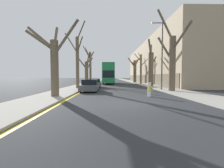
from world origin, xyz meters
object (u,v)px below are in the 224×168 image
at_px(street_tree_left_1, 77,60).
at_px(street_tree_right_0, 172,60).
at_px(parked_car_0, 90,86).
at_px(street_tree_left_2, 87,70).
at_px(street_tree_right_3, 135,70).
at_px(street_tree_right_1, 151,67).
at_px(double_decker_bus, 108,73).
at_px(street_tree_left_3, 90,66).
at_px(traffic_bollard, 149,90).
at_px(street_tree_left_0, 54,62).
at_px(lamp_post, 161,53).
at_px(street_tree_right_2, 141,68).
at_px(parked_car_1, 95,83).

height_order(street_tree_left_1, street_tree_right_0, street_tree_right_0).
bearing_deg(parked_car_0, street_tree_left_2, 99.95).
xyz_separation_m(street_tree_right_0, street_tree_right_3, (-0.03, 23.34, -0.13)).
distance_m(street_tree_right_1, double_decker_bus, 12.99).
bearing_deg(street_tree_left_3, double_decker_bus, -8.27).
xyz_separation_m(street_tree_left_3, traffic_bollard, (7.97, -23.70, -3.63)).
height_order(street_tree_right_0, parked_car_0, street_tree_right_0).
distance_m(street_tree_left_0, street_tree_right_1, 16.96).
bearing_deg(lamp_post, street_tree_right_2, 87.13).
xyz_separation_m(street_tree_right_0, traffic_bollard, (-3.48, -3.81, -2.94)).
xyz_separation_m(street_tree_left_3, street_tree_right_0, (11.44, -19.89, -0.69)).
height_order(street_tree_right_2, double_decker_bus, street_tree_right_2).
bearing_deg(street_tree_left_2, parked_car_0, -80.05).
bearing_deg(street_tree_right_0, parked_car_0, 174.58).
bearing_deg(double_decker_bus, street_tree_left_2, -120.74).
xyz_separation_m(street_tree_left_1, street_tree_right_0, (11.15, -4.04, -0.36)).
bearing_deg(street_tree_right_3, street_tree_right_1, -89.67).
xyz_separation_m(street_tree_right_1, traffic_bollard, (-3.53, -12.17, -2.71)).
relative_size(street_tree_left_3, traffic_bollard, 7.29).
xyz_separation_m(street_tree_left_0, street_tree_left_3, (-0.15, 24.12, 1.39)).
bearing_deg(parked_car_1, street_tree_left_0, -101.53).
bearing_deg(street_tree_left_0, street_tree_left_1, 89.03).
bearing_deg(street_tree_right_2, traffic_bollard, -100.03).
bearing_deg(street_tree_left_2, street_tree_left_0, -90.64).
distance_m(street_tree_left_2, traffic_bollard, 18.01).
height_order(street_tree_right_1, parked_car_0, street_tree_right_1).
bearing_deg(street_tree_left_0, street_tree_right_1, 47.98).
bearing_deg(parked_car_1, street_tree_right_0, -35.69).
xyz_separation_m(street_tree_left_0, street_tree_left_2, (0.18, 16.58, 0.02)).
distance_m(street_tree_right_1, traffic_bollard, 12.96).
xyz_separation_m(street_tree_left_0, street_tree_right_2, (11.41, 20.75, 0.67)).
bearing_deg(street_tree_left_3, parked_car_1, -80.02).
height_order(street_tree_left_3, street_tree_right_2, street_tree_left_3).
relative_size(street_tree_right_1, parked_car_0, 1.82).
distance_m(street_tree_right_1, parked_car_0, 12.13).
distance_m(street_tree_left_1, parked_car_1, 4.60).
bearing_deg(parked_car_0, street_tree_left_0, -113.32).
relative_size(street_tree_left_0, street_tree_right_1, 0.83).
xyz_separation_m(street_tree_left_3, street_tree_right_3, (11.41, 3.45, -0.82)).
xyz_separation_m(street_tree_left_2, street_tree_right_3, (11.08, 11.00, 0.56)).
bearing_deg(double_decker_bus, lamp_post, -70.17).
bearing_deg(street_tree_right_1, street_tree_left_2, 160.36).
xyz_separation_m(street_tree_right_0, parked_car_0, (-9.10, 0.86, -2.91)).
height_order(street_tree_right_3, parked_car_0, street_tree_right_3).
bearing_deg(traffic_bollard, street_tree_left_2, 115.29).
relative_size(street_tree_left_1, double_decker_bus, 0.73).
height_order(street_tree_right_3, parked_car_1, street_tree_right_3).
height_order(street_tree_left_1, street_tree_right_3, street_tree_left_1).
xyz_separation_m(lamp_post, traffic_bollard, (-2.85, -5.39, -3.96)).
height_order(street_tree_left_3, double_decker_bus, street_tree_left_3).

